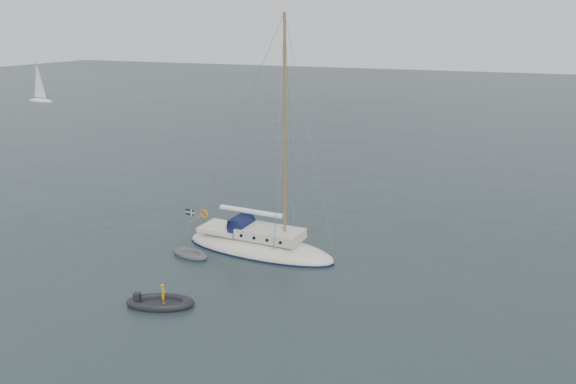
% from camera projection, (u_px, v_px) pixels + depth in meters
% --- Properties ---
extents(ground, '(300.00, 300.00, 0.00)m').
position_uv_depth(ground, '(298.00, 266.00, 32.14)').
color(ground, black).
rests_on(ground, ground).
extents(sailboat, '(10.24, 3.07, 14.59)m').
position_uv_depth(sailboat, '(259.00, 234.00, 33.96)').
color(sailboat, beige).
rests_on(sailboat, ground).
extents(dinghy, '(2.49, 1.12, 0.36)m').
position_uv_depth(dinghy, '(190.00, 254.00, 33.47)').
color(dinghy, '#45454A').
rests_on(dinghy, ground).
extents(rib, '(3.41, 1.55, 1.20)m').
position_uv_depth(rib, '(160.00, 302.00, 27.58)').
color(rib, black).
rests_on(rib, ground).
extents(distant_yacht_a, '(5.75, 3.07, 7.62)m').
position_uv_depth(distant_yacht_a, '(39.00, 83.00, 100.55)').
color(distant_yacht_a, silver).
rests_on(distant_yacht_a, ground).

